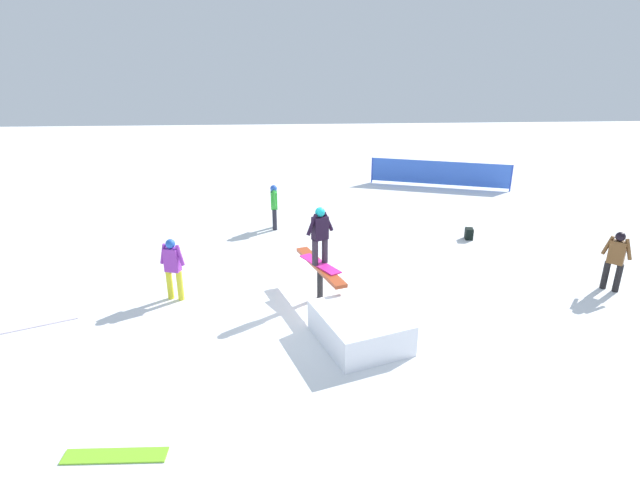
% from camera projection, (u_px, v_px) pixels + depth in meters
% --- Properties ---
extents(ground_plane, '(60.00, 60.00, 0.00)m').
position_uv_depth(ground_plane, '(320.00, 298.00, 11.64)').
color(ground_plane, white).
extents(rail_feature, '(2.29, 1.03, 0.84)m').
position_uv_depth(rail_feature, '(320.00, 270.00, 11.39)').
color(rail_feature, black).
rests_on(rail_feature, ground).
extents(snow_kicker_ramp, '(2.19, 2.01, 0.62)m').
position_uv_depth(snow_kicker_ramp, '(360.00, 327.00, 9.79)').
color(snow_kicker_ramp, white).
rests_on(snow_kicker_ramp, ground).
extents(main_rider_on_rail, '(1.28, 0.90, 1.36)m').
position_uv_depth(main_rider_on_rail, '(320.00, 237.00, 11.10)').
color(main_rider_on_rail, '#D82391').
rests_on(main_rider_on_rail, rail_feature).
extents(bystander_purple, '(0.29, 0.61, 1.48)m').
position_uv_depth(bystander_purple, '(173.00, 266.00, 11.29)').
color(bystander_purple, yellow).
rests_on(bystander_purple, ground).
extents(bystander_green, '(0.64, 0.22, 1.45)m').
position_uv_depth(bystander_green, '(274.00, 204.00, 15.93)').
color(bystander_green, '#23222D').
rests_on(bystander_green, ground).
extents(bystander_brown, '(0.52, 0.53, 1.47)m').
position_uv_depth(bystander_brown, '(616.00, 258.00, 11.74)').
color(bystander_brown, black).
rests_on(bystander_brown, ground).
extents(loose_snowboard_lime, '(0.33, 1.47, 0.02)m').
position_uv_depth(loose_snowboard_lime, '(115.00, 456.00, 7.07)').
color(loose_snowboard_lime, '#81CD2B').
rests_on(loose_snowboard_lime, ground).
extents(loose_snowboard_white, '(0.86, 1.51, 0.02)m').
position_uv_depth(loose_snowboard_white, '(38.00, 323.00, 10.51)').
color(loose_snowboard_white, white).
rests_on(loose_snowboard_white, ground).
extents(backpack_on_snow, '(0.33, 0.27, 0.34)m').
position_uv_depth(backpack_on_snow, '(469.00, 234.00, 15.24)').
color(backpack_on_snow, black).
rests_on(backpack_on_snow, ground).
extents(safety_fence, '(1.94, 5.48, 1.10)m').
position_uv_depth(safety_fence, '(439.00, 173.00, 21.01)').
color(safety_fence, blue).
rests_on(safety_fence, ground).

